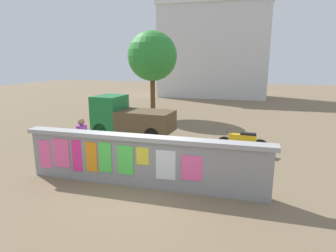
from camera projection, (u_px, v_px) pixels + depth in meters
name	position (u px, v px, depth m)	size (l,w,h in m)	color
ground	(194.00, 125.00, 15.54)	(60.00, 60.00, 0.00)	#7A664C
poster_wall	(142.00, 160.00, 7.86)	(6.99, 0.42, 1.44)	gray
auto_rickshaw_truck	(129.00, 118.00, 12.92)	(3.71, 1.79, 1.85)	black
motorcycle	(243.00, 142.00, 10.67)	(1.90, 0.56, 0.87)	black
bicycle_near	(161.00, 160.00, 9.04)	(1.69, 0.49, 0.95)	black
person_walking	(82.00, 138.00, 9.24)	(0.38, 0.38, 1.62)	yellow
tree_roadside	(152.00, 56.00, 17.06)	(2.94, 2.94, 5.13)	brown
building_background	(213.00, 50.00, 26.76)	(10.13, 4.34, 8.72)	silver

